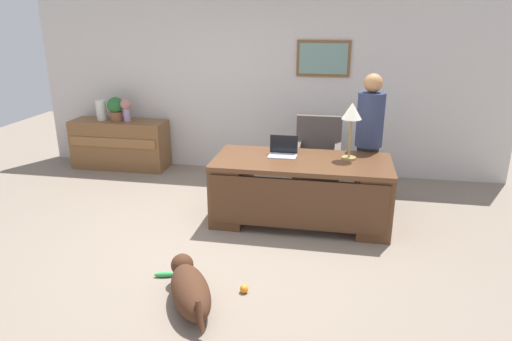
% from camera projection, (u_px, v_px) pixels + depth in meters
% --- Properties ---
extents(ground_plane, '(12.00, 12.00, 0.00)m').
position_uv_depth(ground_plane, '(223.00, 246.00, 4.77)').
color(ground_plane, gray).
extents(back_wall, '(7.00, 0.16, 2.70)m').
position_uv_depth(back_wall, '(265.00, 81.00, 6.76)').
color(back_wall, silver).
rests_on(back_wall, ground_plane).
extents(desk, '(1.98, 0.92, 0.75)m').
position_uv_depth(desk, '(301.00, 189.00, 5.20)').
color(desk, brown).
rests_on(desk, ground_plane).
extents(credenza, '(1.47, 0.50, 0.74)m').
position_uv_depth(credenza, '(120.00, 144.00, 7.13)').
color(credenza, brown).
rests_on(credenza, ground_plane).
extents(armchair, '(0.60, 0.59, 1.01)m').
position_uv_depth(armchair, '(317.00, 159.00, 6.12)').
color(armchair, '#564C47').
rests_on(armchair, ground_plane).
extents(person_standing, '(0.32, 0.32, 1.65)m').
position_uv_depth(person_standing, '(369.00, 141.00, 5.49)').
color(person_standing, '#262323').
rests_on(person_standing, ground_plane).
extents(dog_lying, '(0.63, 0.82, 0.30)m').
position_uv_depth(dog_lying, '(190.00, 289.00, 3.76)').
color(dog_lying, '#472819').
rests_on(dog_lying, ground_plane).
extents(laptop, '(0.32, 0.22, 0.22)m').
position_uv_depth(laptop, '(283.00, 151.00, 5.26)').
color(laptop, '#B2B5BA').
rests_on(laptop, desk).
extents(desk_lamp, '(0.22, 0.22, 0.64)m').
position_uv_depth(desk_lamp, '(352.00, 115.00, 4.99)').
color(desk_lamp, '#9E8447').
rests_on(desk_lamp, desk).
extents(vase_with_flowers, '(0.17, 0.17, 0.35)m').
position_uv_depth(vase_with_flowers, '(126.00, 107.00, 6.92)').
color(vase_with_flowers, '#AE92CB').
rests_on(vase_with_flowers, credenza).
extents(vase_empty, '(0.15, 0.15, 0.31)m').
position_uv_depth(vase_empty, '(101.00, 110.00, 7.01)').
color(vase_empty, silver).
rests_on(vase_empty, credenza).
extents(potted_plant, '(0.24, 0.24, 0.36)m').
position_uv_depth(potted_plant, '(116.00, 108.00, 6.95)').
color(potted_plant, brown).
rests_on(potted_plant, credenza).
extents(dog_toy_ball, '(0.07, 0.07, 0.07)m').
position_uv_depth(dog_toy_ball, '(244.00, 289.00, 3.97)').
color(dog_toy_ball, orange).
rests_on(dog_toy_ball, ground_plane).
extents(dog_toy_bone, '(0.21, 0.10, 0.05)m').
position_uv_depth(dog_toy_bone, '(165.00, 275.00, 4.21)').
color(dog_toy_bone, green).
rests_on(dog_toy_bone, ground_plane).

